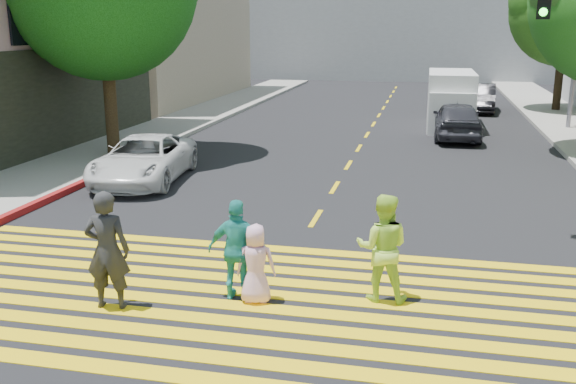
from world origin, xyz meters
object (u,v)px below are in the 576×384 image
(pedestrian_child, at_px, (256,264))
(silver_car, at_px, (453,93))
(dark_car_near, at_px, (457,120))
(white_sedan, at_px, (144,159))
(white_van, at_px, (450,101))
(pedestrian_woman, at_px, (383,248))
(tree_right_far, at_px, (568,4))
(pedestrian_man, at_px, (107,250))
(pedestrian_extra, at_px, (238,250))
(dark_car_parked, at_px, (480,98))

(pedestrian_child, relative_size, silver_car, 0.31)
(dark_car_near, bearing_deg, white_sedan, 43.43)
(pedestrian_child, height_order, white_van, white_van)
(pedestrian_woman, distance_m, pedestrian_child, 2.05)
(tree_right_far, height_order, pedestrian_man, tree_right_far)
(white_sedan, relative_size, dark_car_near, 1.06)
(pedestrian_woman, height_order, white_sedan, pedestrian_woman)
(white_van, bearing_deg, pedestrian_extra, -101.43)
(white_sedan, bearing_deg, dark_car_parked, 53.70)
(pedestrian_man, height_order, white_sedan, pedestrian_man)
(silver_car, xyz_separation_m, white_van, (-0.39, -8.90, 0.52))
(tree_right_far, height_order, white_van, tree_right_far)
(pedestrian_child, distance_m, silver_car, 28.65)
(pedestrian_extra, height_order, white_van, white_van)
(pedestrian_child, height_order, pedestrian_extra, pedestrian_extra)
(tree_right_far, relative_size, pedestrian_extra, 4.73)
(pedestrian_woman, height_order, dark_car_parked, pedestrian_woman)
(pedestrian_man, distance_m, pedestrian_child, 2.33)
(pedestrian_woman, bearing_deg, pedestrian_man, 15.59)
(pedestrian_man, bearing_deg, dark_car_parked, -114.99)
(white_sedan, bearing_deg, white_van, 47.97)
(tree_right_far, xyz_separation_m, silver_car, (-5.14, 2.51, -4.73))
(dark_car_parked, xyz_separation_m, white_van, (-1.64, -5.83, 0.43))
(tree_right_far, bearing_deg, pedestrian_extra, -109.82)
(pedestrian_man, xyz_separation_m, white_sedan, (-3.11, 8.03, -0.31))
(silver_car, bearing_deg, dark_car_parked, 117.23)
(pedestrian_extra, height_order, dark_car_parked, pedestrian_extra)
(tree_right_far, xyz_separation_m, pedestrian_child, (-8.98, -25.89, -4.69))
(pedestrian_woman, height_order, white_van, white_van)
(dark_car_near, bearing_deg, pedestrian_child, 75.17)
(pedestrian_child, bearing_deg, dark_car_parked, -110.43)
(pedestrian_man, xyz_separation_m, pedestrian_child, (2.20, 0.69, -0.30))
(dark_car_near, distance_m, white_van, 2.97)
(pedestrian_child, bearing_deg, tree_right_far, -118.19)
(white_van, bearing_deg, dark_car_near, -86.72)
(tree_right_far, relative_size, silver_car, 1.86)
(pedestrian_woman, bearing_deg, dark_car_parked, -98.17)
(pedestrian_woman, xyz_separation_m, dark_car_parked, (3.13, 24.78, -0.18))
(pedestrian_woman, height_order, silver_car, pedestrian_woman)
(tree_right_far, xyz_separation_m, pedestrian_woman, (-7.02, -25.34, -4.46))
(dark_car_parked, bearing_deg, pedestrian_child, -97.34)
(silver_car, distance_m, white_van, 8.92)
(pedestrian_woman, relative_size, dark_car_near, 0.41)
(pedestrian_child, bearing_deg, white_sedan, -63.13)
(tree_right_far, height_order, white_sedan, tree_right_far)
(pedestrian_woman, xyz_separation_m, white_van, (1.49, 18.96, 0.25))
(pedestrian_man, xyz_separation_m, pedestrian_woman, (4.17, 1.24, -0.07))
(pedestrian_woman, xyz_separation_m, silver_car, (1.88, 27.85, -0.27))
(pedestrian_extra, xyz_separation_m, white_van, (3.77, 19.42, 0.30))
(white_sedan, distance_m, dark_car_near, 12.86)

